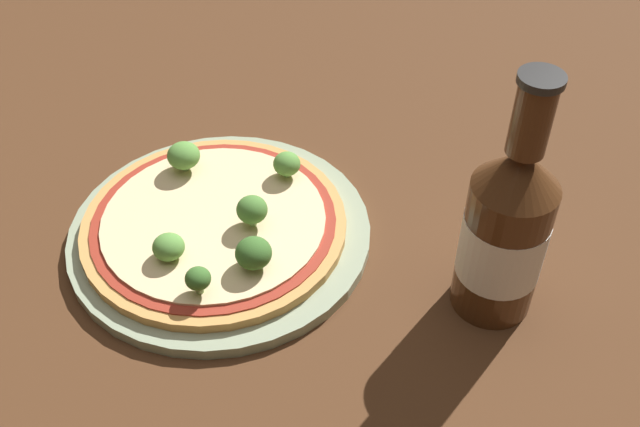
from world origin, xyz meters
TOP-DOWN VIEW (x-y plane):
  - ground_plane at (0.00, 0.00)m, footprint 3.00×3.00m
  - plate at (0.02, -0.02)m, footprint 0.29×0.29m
  - pizza at (0.01, -0.02)m, footprint 0.25×0.25m
  - broccoli_floret_0 at (-0.07, -0.03)m, footprint 0.03×0.03m
  - broccoli_floret_1 at (0.04, 0.01)m, footprint 0.03×0.03m
  - broccoli_floret_2 at (0.09, -0.01)m, footprint 0.03×0.03m
  - broccoli_floret_3 at (0.05, -0.07)m, footprint 0.03×0.03m
  - broccoli_floret_4 at (0.10, -0.06)m, footprint 0.02×0.02m
  - broccoli_floret_5 at (-0.02, 0.06)m, footprint 0.03×0.03m
  - beer_bottle at (0.18, 0.18)m, footprint 0.07×0.07m

SIDE VIEW (x-z plane):
  - ground_plane at x=0.00m, z-range 0.00..0.00m
  - plate at x=0.02m, z-range 0.00..0.01m
  - pizza at x=0.01m, z-range 0.01..0.03m
  - broccoli_floret_3 at x=0.05m, z-range 0.03..0.05m
  - broccoli_floret_5 at x=-0.02m, z-range 0.03..0.05m
  - broccoli_floret_4 at x=0.10m, z-range 0.03..0.05m
  - broccoli_floret_2 at x=0.09m, z-range 0.03..0.06m
  - broccoli_floret_0 at x=-0.07m, z-range 0.03..0.06m
  - broccoli_floret_1 at x=0.04m, z-range 0.03..0.06m
  - beer_bottle at x=0.18m, z-range -0.03..0.20m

